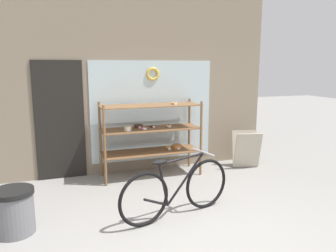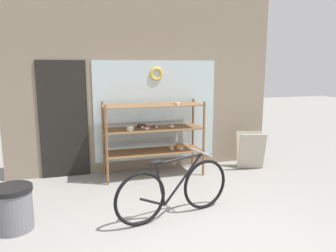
{
  "view_description": "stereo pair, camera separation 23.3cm",
  "coord_description": "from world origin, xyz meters",
  "px_view_note": "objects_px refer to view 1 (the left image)",
  "views": [
    {
      "loc": [
        -1.58,
        -3.2,
        2.0
      ],
      "look_at": [
        0.02,
        1.39,
        1.11
      ],
      "focal_mm": 35.0,
      "sensor_mm": 36.0,
      "label": 1
    },
    {
      "loc": [
        -1.36,
        -3.27,
        2.0
      ],
      "look_at": [
        0.02,
        1.39,
        1.11
      ],
      "focal_mm": 35.0,
      "sensor_mm": 36.0,
      "label": 2
    }
  ],
  "objects_px": {
    "sandwich_board": "(246,149)",
    "trash_bin": "(14,209)",
    "bicycle": "(177,189)",
    "display_case": "(151,131)"
  },
  "relations": [
    {
      "from": "display_case",
      "to": "trash_bin",
      "type": "xyz_separation_m",
      "value": [
        -2.17,
        -1.53,
        -0.53
      ]
    },
    {
      "from": "trash_bin",
      "to": "display_case",
      "type": "bearing_deg",
      "value": 35.1
    },
    {
      "from": "display_case",
      "to": "sandwich_board",
      "type": "distance_m",
      "value": 1.97
    },
    {
      "from": "display_case",
      "to": "sandwich_board",
      "type": "relative_size",
      "value": 2.5
    },
    {
      "from": "sandwich_board",
      "to": "trash_bin",
      "type": "xyz_separation_m",
      "value": [
        -4.08,
        -1.36,
        -0.06
      ]
    },
    {
      "from": "sandwich_board",
      "to": "trash_bin",
      "type": "distance_m",
      "value": 4.3
    },
    {
      "from": "bicycle",
      "to": "sandwich_board",
      "type": "distance_m",
      "value": 2.61
    },
    {
      "from": "display_case",
      "to": "bicycle",
      "type": "relative_size",
      "value": 1.07
    },
    {
      "from": "sandwich_board",
      "to": "trash_bin",
      "type": "relative_size",
      "value": 1.29
    },
    {
      "from": "display_case",
      "to": "bicycle",
      "type": "bearing_deg",
      "value": -95.4
    }
  ]
}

